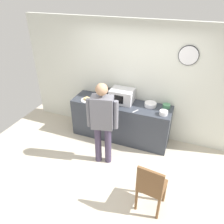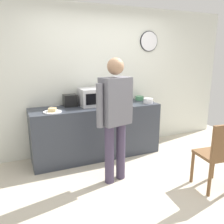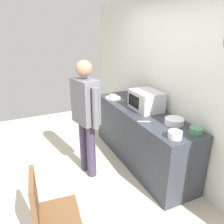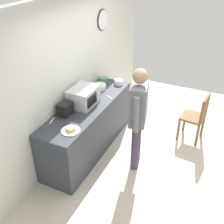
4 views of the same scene
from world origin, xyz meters
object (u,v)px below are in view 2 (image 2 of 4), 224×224
(toaster, at_px, (70,100))
(spoon_utensil, at_px, (122,106))
(cereal_bowl, at_px, (126,100))
(person_standing, at_px, (115,112))
(microwave, at_px, (94,97))
(mixing_bowl, at_px, (148,101))
(salad_bowl, at_px, (139,98))
(wooden_chair, at_px, (218,153))
(fork_utensil, at_px, (55,106))
(sandwich_plate, at_px, (52,111))

(toaster, bearing_deg, spoon_utensil, -25.67)
(cereal_bowl, distance_m, person_standing, 1.22)
(microwave, relative_size, toaster, 2.27)
(mixing_bowl, height_order, toaster, toaster)
(cereal_bowl, relative_size, person_standing, 0.15)
(salad_bowl, bearing_deg, microwave, -173.61)
(cereal_bowl, height_order, toaster, toaster)
(wooden_chair, bearing_deg, cereal_bowl, 104.19)
(fork_utensil, bearing_deg, toaster, -19.27)
(sandwich_plate, bearing_deg, spoon_utensil, -3.27)
(microwave, xyz_separation_m, person_standing, (-0.04, -0.97, -0.05))
(microwave, height_order, cereal_bowl, microwave)
(microwave, distance_m, wooden_chair, 2.10)
(cereal_bowl, distance_m, mixing_bowl, 0.41)
(cereal_bowl, bearing_deg, spoon_utensil, -126.12)
(sandwich_plate, distance_m, toaster, 0.48)
(microwave, xyz_separation_m, spoon_utensil, (0.39, -0.28, -0.15))
(salad_bowl, distance_m, fork_utensil, 1.61)
(salad_bowl, relative_size, wooden_chair, 0.17)
(sandwich_plate, distance_m, wooden_chair, 2.41)
(sandwich_plate, relative_size, wooden_chair, 0.29)
(microwave, distance_m, sandwich_plate, 0.79)
(mixing_bowl, xyz_separation_m, spoon_utensil, (-0.56, -0.07, -0.04))
(microwave, relative_size, wooden_chair, 0.53)
(fork_utensil, xyz_separation_m, person_standing, (0.60, -1.16, 0.10))
(mixing_bowl, height_order, fork_utensil, mixing_bowl)
(toaster, distance_m, wooden_chair, 2.40)
(sandwich_plate, height_order, person_standing, person_standing)
(salad_bowl, xyz_separation_m, wooden_chair, (0.12, -1.83, -0.42))
(salad_bowl, height_order, toaster, toaster)
(salad_bowl, xyz_separation_m, cereal_bowl, (-0.33, -0.07, 0.00))
(salad_bowl, bearing_deg, spoon_utensil, -145.30)
(mixing_bowl, bearing_deg, person_standing, -142.70)
(sandwich_plate, xyz_separation_m, person_standing, (0.71, -0.75, 0.09))
(wooden_chair, bearing_deg, spoon_utensil, 115.35)
(salad_bowl, distance_m, mixing_bowl, 0.32)
(person_standing, xyz_separation_m, wooden_chair, (1.12, -0.75, -0.49))
(microwave, relative_size, cereal_bowl, 1.98)
(sandwich_plate, distance_m, cereal_bowl, 1.41)
(sandwich_plate, distance_m, mixing_bowl, 1.71)
(mixing_bowl, bearing_deg, fork_utensil, 166.08)
(cereal_bowl, relative_size, fork_utensil, 1.49)
(cereal_bowl, bearing_deg, salad_bowl, 11.43)
(microwave, bearing_deg, salad_bowl, 6.39)
(person_standing, height_order, wooden_chair, person_standing)
(mixing_bowl, height_order, spoon_utensil, mixing_bowl)
(wooden_chair, bearing_deg, sandwich_plate, 140.53)
(microwave, height_order, fork_utensil, microwave)
(microwave, bearing_deg, cereal_bowl, 3.74)
(sandwich_plate, xyz_separation_m, fork_utensil, (0.11, 0.40, -0.01))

